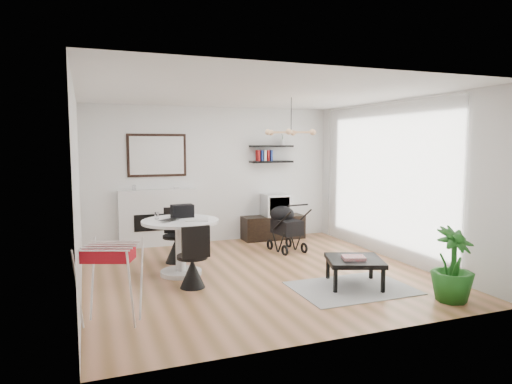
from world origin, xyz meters
name	(u,v)px	position (x,y,z in m)	size (l,w,h in m)	color
floor	(257,273)	(0.00, 0.00, 0.00)	(5.00, 5.00, 0.00)	olive
ceiling	(257,94)	(0.00, 0.00, 2.70)	(5.00, 5.00, 0.00)	white
wall_back	(213,175)	(0.00, 2.50, 1.35)	(5.00, 5.00, 0.00)	white
wall_left	(78,191)	(-2.50, 0.00, 1.35)	(5.00, 5.00, 0.00)	white
wall_right	(395,181)	(2.50, 0.00, 1.35)	(5.00, 5.00, 0.00)	white
sheer_curtain	(383,180)	(2.40, 0.20, 1.35)	(0.04, 3.60, 2.60)	white
fireplace	(159,211)	(-1.10, 2.42, 0.69)	(1.50, 0.17, 2.16)	white
shelf_lower	(271,162)	(1.22, 2.37, 1.60)	(0.90, 0.25, 0.04)	black
shelf_upper	(271,146)	(1.22, 2.37, 1.92)	(0.90, 0.25, 0.04)	black
pendant_lamp	(291,132)	(0.70, 0.30, 2.15)	(0.90, 0.90, 0.10)	#E2AC76
tv_console	(273,227)	(1.22, 2.26, 0.24)	(1.29, 0.45, 0.48)	black
crt_tv	(276,205)	(1.27, 2.26, 0.71)	(0.52, 0.45, 0.45)	silver
dining_table	(181,239)	(-1.09, 0.33, 0.55)	(1.15, 1.15, 0.84)	white
laptop	(172,220)	(-1.24, 0.26, 0.85)	(0.34, 0.22, 0.03)	black
black_bag	(182,211)	(-1.02, 0.55, 0.94)	(0.33, 0.20, 0.20)	black
newspaper	(197,220)	(-0.86, 0.22, 0.84)	(0.33, 0.28, 0.01)	silver
drinking_glass	(157,216)	(-1.41, 0.53, 0.89)	(0.06, 0.06, 0.10)	white
chair_far	(176,245)	(-1.03, 1.09, 0.28)	(0.45, 0.46, 0.90)	black
chair_near	(193,268)	(-1.07, -0.36, 0.28)	(0.42, 0.43, 0.89)	black
drying_rack	(111,282)	(-2.18, -1.29, 0.47)	(0.75, 0.73, 0.89)	white
stroller	(285,229)	(1.03, 1.22, 0.40)	(0.55, 0.79, 0.92)	black
rug	(352,288)	(0.96, -1.15, 0.01)	(1.59, 1.14, 0.01)	#9E9E9E
coffee_table	(354,261)	(1.05, -1.06, 0.35)	(0.95, 0.95, 0.38)	black
magazines	(354,258)	(1.01, -1.09, 0.41)	(0.30, 0.24, 0.04)	#C5313A
potted_plant	(453,265)	(1.86, -2.02, 0.47)	(0.52, 0.52, 0.93)	#1D5C1A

